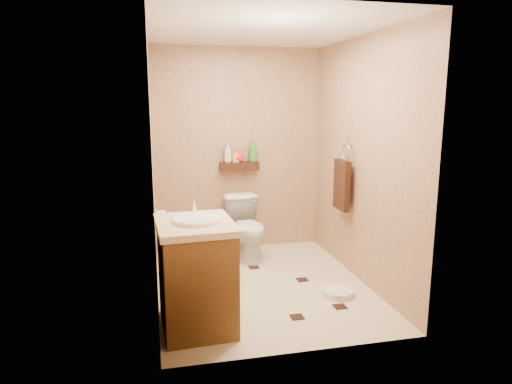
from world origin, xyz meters
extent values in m
plane|color=beige|center=(0.00, 0.00, 0.00)|extent=(2.50, 2.50, 0.00)
cube|color=tan|center=(0.00, 1.25, 1.20)|extent=(2.00, 0.04, 2.40)
cube|color=tan|center=(0.00, -1.25, 1.20)|extent=(2.00, 0.04, 2.40)
cube|color=tan|center=(-1.00, 0.00, 1.20)|extent=(0.04, 2.50, 2.40)
cube|color=tan|center=(1.00, 0.00, 1.20)|extent=(0.04, 2.50, 2.40)
cube|color=silver|center=(0.00, 0.00, 2.40)|extent=(2.00, 2.50, 0.02)
cube|color=#3B1A10|center=(0.00, 1.17, 1.02)|extent=(0.46, 0.14, 0.10)
cube|color=black|center=(-0.36, -0.18, 0.00)|extent=(0.11, 0.11, 0.01)
cube|color=black|center=(0.43, 0.04, 0.00)|extent=(0.11, 0.11, 0.01)
cube|color=black|center=(0.12, -0.73, 0.00)|extent=(0.11, 0.11, 0.01)
cube|color=black|center=(-0.50, 0.51, 0.00)|extent=(0.11, 0.11, 0.01)
cube|color=black|center=(0.55, -0.62, 0.00)|extent=(0.11, 0.11, 0.01)
cube|color=black|center=(0.02, 0.49, 0.00)|extent=(0.11, 0.11, 0.01)
imported|color=white|center=(0.02, 0.83, 0.35)|extent=(0.46, 0.73, 0.70)
cube|color=brown|center=(-0.70, -0.69, 0.41)|extent=(0.58, 0.70, 0.81)
cube|color=beige|center=(-0.70, -0.69, 0.84)|extent=(0.62, 0.74, 0.05)
cylinder|color=white|center=(-0.68, -0.69, 0.87)|extent=(0.38, 0.38, 0.05)
cylinder|color=silver|center=(-0.68, -0.46, 0.94)|extent=(0.03, 0.03, 0.13)
cylinder|color=silver|center=(0.63, -0.39, 0.03)|extent=(0.33, 0.33, 0.05)
cylinder|color=white|center=(0.63, -0.39, 0.06)|extent=(0.18, 0.18, 0.01)
cylinder|color=#186063|center=(-0.82, 1.07, 0.06)|extent=(0.11, 0.11, 0.12)
cylinder|color=silver|center=(-0.82, 1.07, 0.29)|extent=(0.02, 0.02, 0.35)
sphere|color=silver|center=(-0.82, 1.07, 0.45)|extent=(0.08, 0.08, 0.08)
cube|color=silver|center=(0.98, 0.25, 1.38)|extent=(0.03, 0.06, 0.08)
torus|color=silver|center=(0.95, 0.25, 1.26)|extent=(0.02, 0.19, 0.19)
cube|color=#381C11|center=(0.91, 0.25, 0.92)|extent=(0.06, 0.30, 0.52)
cylinder|color=silver|center=(-0.94, 0.65, 0.60)|extent=(0.11, 0.11, 0.11)
cylinder|color=silver|center=(-0.98, 0.65, 0.66)|extent=(0.04, 0.02, 0.02)
imported|color=silver|center=(-0.14, 1.17, 1.19)|extent=(0.11, 0.11, 0.23)
imported|color=yellow|center=(-0.04, 1.17, 1.15)|extent=(0.09, 0.09, 0.16)
imported|color=red|center=(0.00, 1.17, 1.14)|extent=(0.16, 0.16, 0.15)
imported|color=#358F2F|center=(0.17, 1.17, 1.20)|extent=(0.13, 0.13, 0.27)
camera|label=1|loc=(-0.99, -4.10, 1.77)|focal=32.00mm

